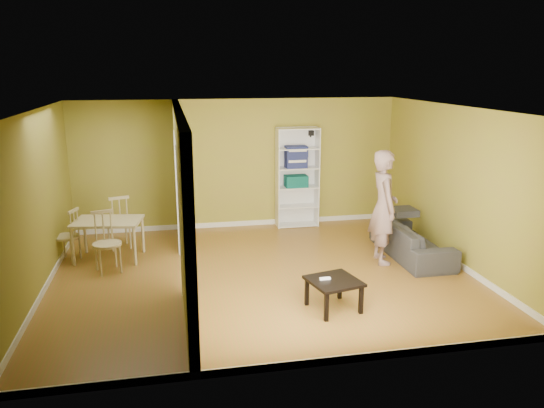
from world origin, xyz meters
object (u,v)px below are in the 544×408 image
Objects in this scene: coffee_table at (334,284)px; chair_near at (107,242)px; sofa at (412,235)px; person at (384,197)px; chair_left at (66,235)px; dining_table at (108,225)px; chair_far at (118,221)px; bookshelf at (297,177)px.

coffee_table is 3.72m from chair_near.
sofa is 2.64m from coffee_table.
chair_left is (-5.20, 1.04, -0.66)m from person.
coffee_table is (-1.97, -1.77, -0.02)m from sofa.
chair_far is at bearing 78.31° from dining_table.
chair_near is 0.99× the size of chair_far.
person is 4.54m from chair_near.
chair_near is (-3.13, 2.01, 0.13)m from coffee_table.
sofa is 0.97m from person.
bookshelf reaches higher than chair_left.
sofa is 2.17× the size of chair_left.
dining_table reaches higher than coffee_table.
bookshelf is at bearing 25.77° from person.
chair_near is 1.19m from chair_far.
dining_table is 0.63m from chair_near.
bookshelf is 3.19× the size of coffee_table.
coffee_table is at bearing 131.92° from sofa.
sofa is 0.89× the size of person.
dining_table is at bearing 60.93° from chair_far.
sofa is at bearing -55.98° from bookshelf.
coffee_table is 0.64× the size of chair_near.
chair_left reaches higher than dining_table.
sofa is 5.10m from chair_near.
chair_near is (-3.58, -2.00, -0.52)m from bookshelf.
chair_far is (-5.02, 1.44, 0.12)m from sofa.
bookshelf is at bearing 20.85° from dining_table.
chair_near reaches higher than chair_left.
dining_table is at bearing 80.48° from sofa.
bookshelf is 2.22× the size of chair_left.
chair_far is at bearing -167.07° from bookshelf.
chair_far reaches higher than chair_near.
chair_near is at bearing 67.31° from chair_left.
coffee_table is 0.70× the size of chair_left.
chair_left is at bearing 83.87° from person.
chair_left reaches higher than coffee_table.
chair_left is (-4.31, -1.35, -0.56)m from bookshelf.
dining_table is (-3.62, -1.38, -0.40)m from bookshelf.
sofa reaches higher than coffee_table.
person is 2.23× the size of chair_far.
dining_table is 1.21× the size of chair_left.
sofa reaches higher than dining_table.
sofa is 1.79× the size of dining_table.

